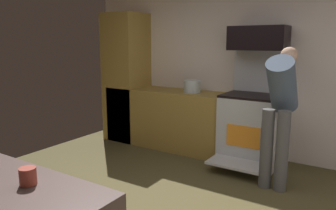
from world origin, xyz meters
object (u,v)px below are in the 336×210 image
(stock_pot, at_px, (192,86))
(person_cook, at_px, (280,106))
(mug_coffee, at_px, (28,176))
(microwave, at_px, (258,38))
(oven_range, at_px, (252,126))

(stock_pot, bearing_deg, person_cook, -21.25)
(person_cook, xyz_separation_m, mug_coffee, (-0.62, -2.73, 0.01))
(mug_coffee, bearing_deg, person_cook, 77.25)
(microwave, xyz_separation_m, mug_coffee, (-0.14, -3.36, -0.74))
(microwave, xyz_separation_m, person_cook, (0.48, -0.63, -0.75))
(mug_coffee, bearing_deg, oven_range, 87.61)
(mug_coffee, relative_size, stock_pot, 0.37)
(person_cook, height_order, stock_pot, person_cook)
(oven_range, bearing_deg, microwave, 90.00)
(person_cook, bearing_deg, stock_pot, 158.75)
(oven_range, xyz_separation_m, mug_coffee, (-0.14, -3.27, 0.44))
(person_cook, bearing_deg, oven_range, 131.90)
(oven_range, bearing_deg, mug_coffee, -92.39)
(microwave, relative_size, mug_coffee, 7.98)
(microwave, xyz_separation_m, stock_pot, (-0.93, -0.08, -0.70))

